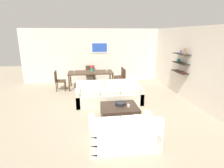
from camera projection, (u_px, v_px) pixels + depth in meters
The scene contains 17 objects.
ground_plane at pixel (110, 106), 6.28m from camera, with size 18.00×18.00×0.00m, color tan.
back_wall_unit at pixel (106, 55), 9.31m from camera, with size 8.40×0.09×2.70m.
right_wall_shelf_unit at pixel (185, 63), 6.91m from camera, with size 0.34×8.20×2.70m.
sofa_beige at pixel (109, 95), 6.52m from camera, with size 2.34×0.90×0.78m.
loveseat_white at pixel (124, 133), 4.04m from camera, with size 1.52×0.90×0.78m.
coffee_table at pixel (119, 112), 5.38m from camera, with size 1.07×0.91×0.38m.
decorative_bowl at pixel (120, 103), 5.39m from camera, with size 0.32×0.32×0.09m.
candle_jar at pixel (128, 106), 5.25m from camera, with size 0.08×0.08×0.08m, color silver.
dining_table at pixel (91, 73), 8.26m from camera, with size 2.03×0.95×0.75m.
dining_chair_left_near at pixel (59, 79), 7.90m from camera, with size 0.44×0.44×0.88m.
dining_chair_right_near at pixel (122, 77), 8.30m from camera, with size 0.44×0.44×0.88m.
dining_chair_right_far at pixel (120, 75), 8.71m from camera, with size 0.44×0.44×0.88m.
dining_chair_head at pixel (90, 73), 9.15m from camera, with size 0.44×0.44×0.88m.
wine_glass_right_near at pixel (107, 70), 8.20m from camera, with size 0.06×0.06×0.16m.
wine_glass_right_far at pixel (106, 69), 8.42m from camera, with size 0.07×0.07×0.16m.
wine_glass_left_near at pixel (74, 70), 7.99m from camera, with size 0.07×0.07×0.18m.
centerpiece_vase at pixel (92, 68), 8.24m from camera, with size 0.16×0.16×0.31m.
Camera 1 is at (-0.77, -5.78, 2.45)m, focal length 28.80 mm.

